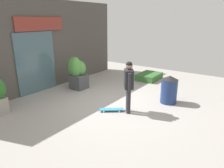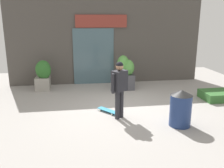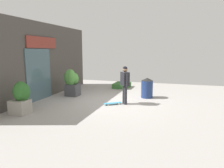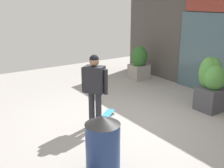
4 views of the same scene
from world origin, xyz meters
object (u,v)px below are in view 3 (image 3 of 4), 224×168
at_px(planter_box_right, 21,96).
at_px(trash_bin, 147,88).
at_px(skateboarder, 125,81).
at_px(skateboard, 113,103).
at_px(planter_box_left, 72,81).

xyz_separation_m(planter_box_right, trash_bin, (3.89, -3.95, -0.16)).
bearing_deg(skateboarder, trash_bin, -153.28).
relative_size(skateboard, trash_bin, 0.74).
bearing_deg(planter_box_left, skateboard, -112.23).
bearing_deg(trash_bin, planter_box_left, 101.28).
bearing_deg(skateboard, trash_bin, -162.73).
bearing_deg(planter_box_right, skateboarder, -53.15).
height_order(skateboard, planter_box_left, planter_box_left).
relative_size(skateboarder, trash_bin, 1.66).
bearing_deg(skateboard, planter_box_left, -60.49).
bearing_deg(trash_bin, planter_box_right, 134.57).
relative_size(skateboard, planter_box_left, 0.53).
height_order(skateboarder, planter_box_right, skateboarder).
relative_size(skateboarder, skateboard, 2.24).
bearing_deg(planter_box_right, planter_box_left, -5.43).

